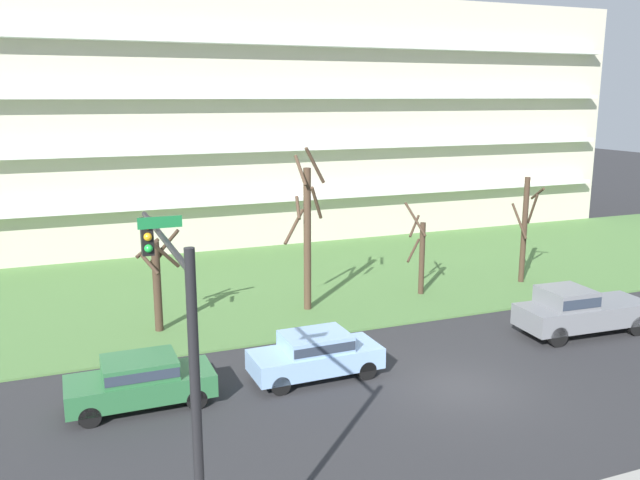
# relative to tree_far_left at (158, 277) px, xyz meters

# --- Properties ---
(ground) EXTENTS (160.00, 160.00, 0.00)m
(ground) POSITION_rel_tree_far_left_xyz_m (8.27, -8.95, -2.28)
(ground) COLOR #2D2D30
(grass_lawn_strip) EXTENTS (80.00, 16.00, 0.08)m
(grass_lawn_strip) POSITION_rel_tree_far_left_xyz_m (8.27, 5.05, -2.24)
(grass_lawn_strip) COLOR #547F42
(grass_lawn_strip) RESTS_ON ground
(apartment_building) EXTENTS (52.59, 14.29, 15.47)m
(apartment_building) POSITION_rel_tree_far_left_xyz_m (8.27, 19.72, 5.45)
(apartment_building) COLOR beige
(apartment_building) RESTS_ON ground
(tree_far_left) EXTENTS (1.79, 1.95, 4.16)m
(tree_far_left) POSITION_rel_tree_far_left_xyz_m (0.00, 0.00, 0.00)
(tree_far_left) COLOR #423023
(tree_far_left) RESTS_ON ground
(tree_left) EXTENTS (1.78, 1.79, 7.28)m
(tree_left) POSITION_rel_tree_far_left_xyz_m (6.48, 0.34, 1.29)
(tree_left) COLOR #4C3828
(tree_left) RESTS_ON ground
(tree_center) EXTENTS (1.12, 1.58, 4.51)m
(tree_center) POSITION_rel_tree_far_left_xyz_m (12.28, 0.53, -0.24)
(tree_center) COLOR #423023
(tree_center) RESTS_ON ground
(tree_right) EXTENTS (1.41, 1.23, 5.42)m
(tree_right) POSITION_rel_tree_far_left_xyz_m (18.18, 0.41, 0.60)
(tree_right) COLOR #423023
(tree_right) RESTS_ON ground
(sedan_green_near_left) EXTENTS (4.40, 1.81, 1.57)m
(sedan_green_near_left) POSITION_rel_tree_far_left_xyz_m (-1.53, -6.45, -1.41)
(sedan_green_near_left) COLOR #2D6B3D
(sedan_green_near_left) RESTS_ON ground
(pickup_gray_center_left) EXTENTS (5.49, 2.27, 1.95)m
(pickup_gray_center_left) POSITION_rel_tree_far_left_xyz_m (15.48, -6.44, -1.27)
(pickup_gray_center_left) COLOR slate
(pickup_gray_center_left) RESTS_ON ground
(sedan_blue_center_right) EXTENTS (4.43, 1.88, 1.57)m
(sedan_blue_center_right) POSITION_rel_tree_far_left_xyz_m (4.22, -6.45, -1.41)
(sedan_blue_center_right) COLOR #8CB2E0
(sedan_blue_center_right) RESTS_ON ground
(traffic_signal_mast) EXTENTS (0.90, 5.86, 6.96)m
(traffic_signal_mast) POSITION_rel_tree_far_left_xyz_m (-1.51, -13.65, 2.48)
(traffic_signal_mast) COLOR black
(traffic_signal_mast) RESTS_ON ground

